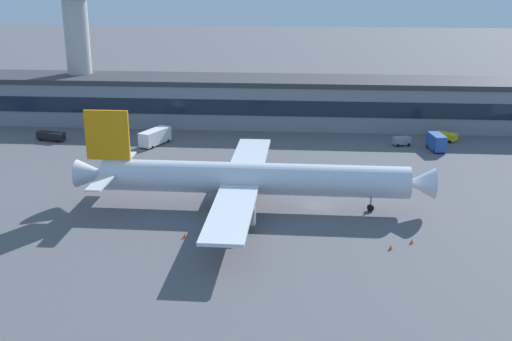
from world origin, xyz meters
TOP-DOWN VIEW (x-y plane):
  - ground_plane at (0.00, 0.00)m, footprint 600.00×600.00m
  - terminal_building at (0.00, 54.70)m, footprint 192.77×14.45m
  - airliner at (-11.23, -1.13)m, footprint 57.70×49.47m
  - control_tower at (-58.64, 57.56)m, footprint 11.34×11.34m
  - belt_loader at (-58.81, 35.89)m, footprint 6.69×3.51m
  - pushback_tractor at (28.88, 42.71)m, footprint 5.40×4.95m
  - baggage_tug at (18.54, 38.04)m, footprint 4.00×2.89m
  - fuel_truck at (-34.73, 34.53)m, footprint 5.85×8.83m
  - stair_truck at (25.30, 34.91)m, footprint 3.39×6.32m
  - traffic_cone_0 at (-19.34, -14.00)m, footprint 0.56×0.56m
  - traffic_cone_1 at (13.15, -13.36)m, footprint 0.52×0.52m
  - traffic_cone_2 at (9.92, -15.63)m, footprint 0.55×0.55m

SIDE VIEW (x-z plane):
  - ground_plane at x=0.00m, z-range 0.00..0.00m
  - traffic_cone_1 at x=13.15m, z-range 0.00..0.66m
  - traffic_cone_2 at x=9.92m, z-range 0.00..0.69m
  - traffic_cone_0 at x=-19.34m, z-range 0.00..0.70m
  - pushback_tractor at x=28.88m, z-range 0.17..1.92m
  - baggage_tug at x=18.54m, z-range 0.16..2.01m
  - belt_loader at x=-58.81m, z-range 0.18..2.13m
  - fuel_truck at x=-34.73m, z-range 0.21..3.56m
  - stair_truck at x=25.30m, z-range 0.20..3.75m
  - airliner at x=-11.23m, z-range -2.88..12.78m
  - terminal_building at x=0.00m, z-range 0.02..11.43m
  - control_tower at x=-58.64m, z-range 4.28..41.60m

